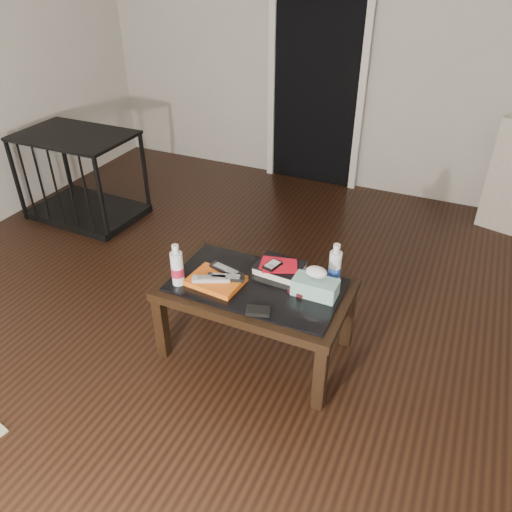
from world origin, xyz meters
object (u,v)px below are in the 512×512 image
(coffee_table, at_px, (256,294))
(water_bottle_right, at_px, (335,264))
(textbook, at_px, (279,268))
(water_bottle_left, at_px, (177,265))
(tissue_box, at_px, (315,287))
(pet_crate, at_px, (84,190))

(coffee_table, xyz_separation_m, water_bottle_right, (0.37, 0.18, 0.18))
(water_bottle_right, bearing_deg, textbook, -175.96)
(coffee_table, relative_size, water_bottle_right, 4.20)
(water_bottle_left, height_order, water_bottle_right, same)
(coffee_table, xyz_separation_m, textbook, (0.07, 0.16, 0.09))
(coffee_table, bearing_deg, tissue_box, 7.45)
(coffee_table, distance_m, tissue_box, 0.33)
(pet_crate, bearing_deg, water_bottle_right, -14.50)
(textbook, relative_size, water_bottle_right, 1.05)
(coffee_table, xyz_separation_m, pet_crate, (-2.00, 0.92, -0.17))
(pet_crate, distance_m, water_bottle_right, 2.50)
(coffee_table, height_order, tissue_box, tissue_box)
(coffee_table, xyz_separation_m, tissue_box, (0.31, 0.04, 0.11))
(coffee_table, relative_size, textbook, 4.00)
(pet_crate, distance_m, tissue_box, 2.49)
(textbook, height_order, tissue_box, tissue_box)
(water_bottle_left, distance_m, water_bottle_right, 0.83)
(pet_crate, height_order, tissue_box, pet_crate)
(pet_crate, relative_size, tissue_box, 4.04)
(coffee_table, distance_m, pet_crate, 2.20)
(water_bottle_left, bearing_deg, tissue_box, 16.36)
(pet_crate, xyz_separation_m, tissue_box, (2.31, -0.88, 0.28))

